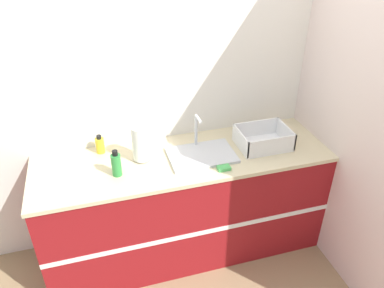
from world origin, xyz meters
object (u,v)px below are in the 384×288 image
Objects in this scene: bottle_green at (116,164)px; sink at (201,153)px; dish_rack at (263,140)px; bottle_yellow at (100,145)px; paper_towel_roll at (140,143)px.

sink is at bearing 6.11° from bottle_green.
bottle_yellow is (-1.21, 0.25, 0.01)m from dish_rack.
bottle_green is (-0.63, -0.07, 0.07)m from sink.
paper_towel_roll is at bearing 35.89° from bottle_green.
paper_towel_roll is 1.88× the size of bottle_yellow.
sink reaches higher than bottle_yellow.
dish_rack is at bearing 0.46° from sink.
bottle_yellow reaches higher than dish_rack.
bottle_yellow is at bearing 146.33° from paper_towel_roll.
bottle_green reaches higher than bottle_yellow.
sink is 0.63m from bottle_green.
bottle_green is 0.34m from bottle_yellow.
sink is 3.37× the size of bottle_yellow.
dish_rack is 2.00× the size of bottle_green.
sink is 1.25× the size of dish_rack.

